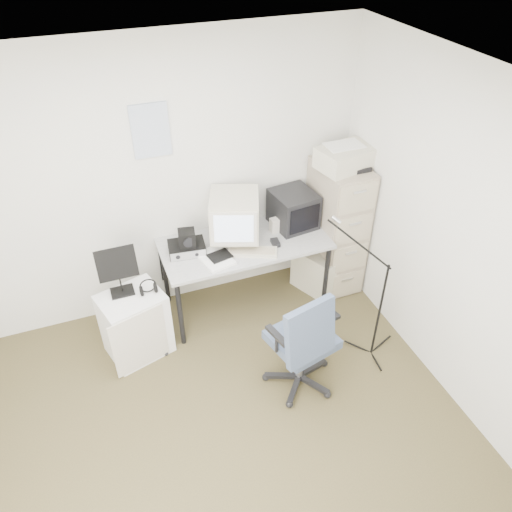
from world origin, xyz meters
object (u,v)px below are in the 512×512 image
object	(u,v)px
filing_cabinet	(336,227)
desk	(245,274)
side_cart	(135,324)
office_chair	(302,338)

from	to	relation	value
filing_cabinet	desk	xyz separation A→B (m)	(-0.95, -0.03, -0.29)
desk	side_cart	bearing A→B (deg)	-167.17
filing_cabinet	office_chair	distance (m)	1.40
filing_cabinet	office_chair	bearing A→B (deg)	-128.41
filing_cabinet	side_cart	distance (m)	2.08
office_chair	side_cart	world-z (taller)	office_chair
office_chair	side_cart	bearing A→B (deg)	131.51
filing_cabinet	desk	world-z (taller)	filing_cabinet
office_chair	side_cart	xyz separation A→B (m)	(-1.17, 0.81, -0.20)
filing_cabinet	side_cart	size ratio (longest dim) A/B	2.09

